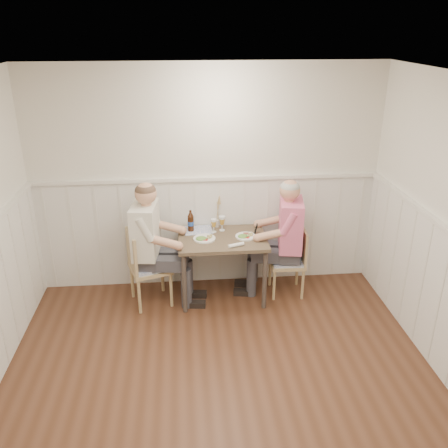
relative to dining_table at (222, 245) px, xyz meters
name	(u,v)px	position (x,y,z in m)	size (l,w,h in m)	color
ground_plane	(226,415)	(-0.14, -1.84, -0.65)	(4.50, 4.50, 0.00)	#492A19
room_shell	(226,248)	(-0.14, -1.84, 0.87)	(4.04, 4.54, 2.60)	silver
wainscot	(218,298)	(-0.14, -1.15, 0.04)	(4.00, 4.49, 1.34)	silver
dining_table	(222,245)	(0.00, 0.00, 0.00)	(0.98, 0.70, 0.75)	#4E4232
chair_right	(291,259)	(0.80, 0.01, -0.21)	(0.40, 0.40, 0.82)	#A38B51
chair_left	(145,265)	(-0.87, -0.07, -0.17)	(0.53, 0.53, 0.89)	#A38B51
man_in_pink	(286,247)	(0.73, 0.02, -0.06)	(0.71, 0.50, 1.42)	#3F3F47
diner_cream	(151,254)	(-0.80, -0.05, -0.04)	(0.71, 0.49, 1.46)	#3F3F47
plate_man	(245,236)	(0.25, -0.01, 0.12)	(0.23, 0.23, 0.06)	white
plate_diner	(203,238)	(-0.21, -0.04, 0.12)	(0.25, 0.25, 0.06)	white
beer_glass_a	(222,221)	(0.01, 0.20, 0.22)	(0.07, 0.07, 0.18)	silver
beer_glass_b	(214,223)	(-0.08, 0.16, 0.21)	(0.07, 0.07, 0.16)	silver
beer_bottle	(191,222)	(-0.34, 0.21, 0.21)	(0.07, 0.07, 0.25)	black
rolled_napkin	(236,245)	(0.13, -0.24, 0.12)	(0.18, 0.10, 0.04)	white
grass_vase	(217,212)	(-0.04, 0.31, 0.28)	(0.05, 0.05, 0.40)	silver
gingham_mat	(198,230)	(-0.26, 0.23, 0.10)	(0.35, 0.29, 0.01)	#6174B2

